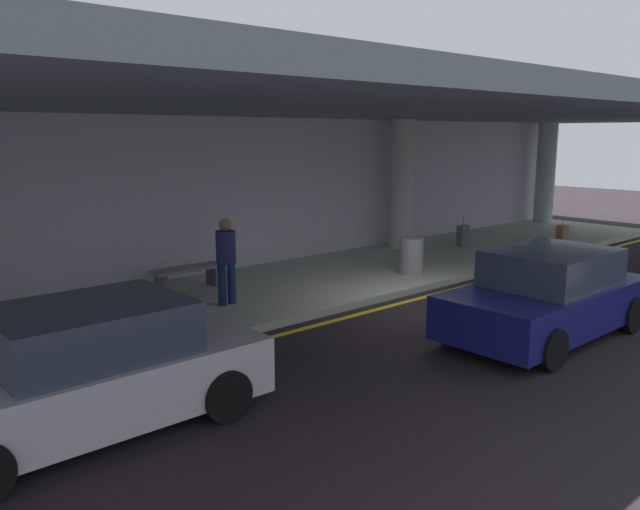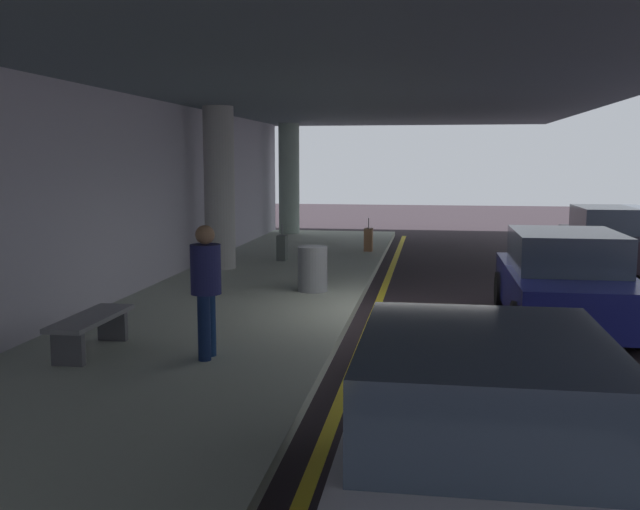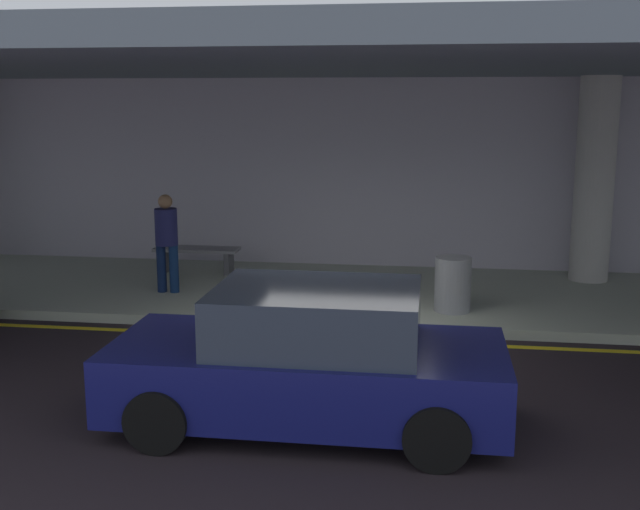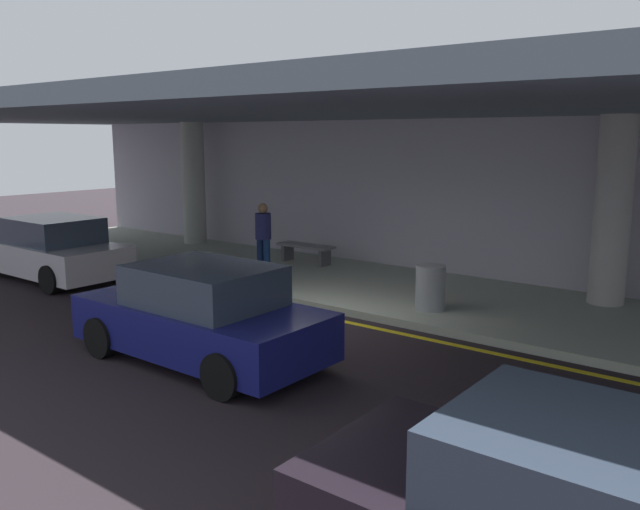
{
  "view_description": "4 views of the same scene",
  "coord_description": "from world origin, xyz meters",
  "px_view_note": "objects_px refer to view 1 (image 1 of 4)",
  "views": [
    {
      "loc": [
        -9.77,
        -7.56,
        3.4
      ],
      "look_at": [
        -1.08,
        2.29,
        0.87
      ],
      "focal_mm": 35.44,
      "sensor_mm": 36.0,
      "label": 1
    },
    {
      "loc": [
        -11.82,
        -0.28,
        2.64
      ],
      "look_at": [
        -1.14,
        1.4,
        1.2
      ],
      "focal_mm": 40.61,
      "sensor_mm": 36.0,
      "label": 2
    },
    {
      "loc": [
        1.15,
        -10.14,
        3.4
      ],
      "look_at": [
        -0.52,
        1.48,
        1.07
      ],
      "focal_mm": 44.34,
      "sensor_mm": 36.0,
      "label": 3
    },
    {
      "loc": [
        7.19,
        -8.8,
        3.4
      ],
      "look_at": [
        -0.85,
        1.56,
        0.99
      ],
      "focal_mm": 36.53,
      "sensor_mm": 36.0,
      "label": 4
    }
  ],
  "objects_px": {
    "support_column_center": "(546,173)",
    "suitcase_upright_secondary": "(562,236)",
    "traveler_with_luggage": "(226,256)",
    "trash_bin_steel": "(411,256)",
    "bench_metal": "(187,273)",
    "support_column_left_mid": "(402,184)",
    "car_silver": "(87,372)",
    "suitcase_upright_primary": "(463,236)",
    "car_navy": "(547,296)"
  },
  "relations": [
    {
      "from": "car_silver",
      "to": "bench_metal",
      "type": "height_order",
      "value": "car_silver"
    },
    {
      "from": "car_navy",
      "to": "trash_bin_steel",
      "type": "relative_size",
      "value": 4.82
    },
    {
      "from": "bench_metal",
      "to": "suitcase_upright_primary",
      "type": "bearing_deg",
      "value": -4.43
    },
    {
      "from": "support_column_left_mid",
      "to": "suitcase_upright_primary",
      "type": "distance_m",
      "value": 2.4
    },
    {
      "from": "car_silver",
      "to": "suitcase_upright_secondary",
      "type": "xyz_separation_m",
      "value": [
        14.89,
        2.08,
        -0.25
      ]
    },
    {
      "from": "trash_bin_steel",
      "to": "bench_metal",
      "type": "bearing_deg",
      "value": 156.04
    },
    {
      "from": "support_column_center",
      "to": "traveler_with_luggage",
      "type": "relative_size",
      "value": 2.17
    },
    {
      "from": "suitcase_upright_secondary",
      "to": "trash_bin_steel",
      "type": "distance_m",
      "value": 6.18
    },
    {
      "from": "car_silver",
      "to": "traveler_with_luggage",
      "type": "relative_size",
      "value": 2.44
    },
    {
      "from": "support_column_center",
      "to": "trash_bin_steel",
      "type": "relative_size",
      "value": 4.29
    },
    {
      "from": "suitcase_upright_secondary",
      "to": "support_column_left_mid",
      "type": "bearing_deg",
      "value": 128.36
    },
    {
      "from": "suitcase_upright_primary",
      "to": "car_silver",
      "type": "bearing_deg",
      "value": 178.64
    },
    {
      "from": "trash_bin_steel",
      "to": "suitcase_upright_primary",
      "type": "bearing_deg",
      "value": 19.7
    },
    {
      "from": "car_navy",
      "to": "bench_metal",
      "type": "height_order",
      "value": "car_navy"
    },
    {
      "from": "suitcase_upright_secondary",
      "to": "car_navy",
      "type": "bearing_deg",
      "value": -165.38
    },
    {
      "from": "support_column_left_mid",
      "to": "traveler_with_luggage",
      "type": "distance_m",
      "value": 7.61
    },
    {
      "from": "bench_metal",
      "to": "suitcase_upright_secondary",
      "type": "bearing_deg",
      "value": -13.5
    },
    {
      "from": "support_column_center",
      "to": "traveler_with_luggage",
      "type": "xyz_separation_m",
      "value": [
        -15.29,
        -2.01,
        -0.86
      ]
    },
    {
      "from": "traveler_with_luggage",
      "to": "support_column_center",
      "type": "bearing_deg",
      "value": 67.0
    },
    {
      "from": "support_column_left_mid",
      "to": "suitcase_upright_secondary",
      "type": "distance_m",
      "value": 5.0
    },
    {
      "from": "suitcase_upright_primary",
      "to": "trash_bin_steel",
      "type": "xyz_separation_m",
      "value": [
        -4.0,
        -1.43,
        0.11
      ]
    },
    {
      "from": "traveler_with_luggage",
      "to": "trash_bin_steel",
      "type": "bearing_deg",
      "value": 53.01
    },
    {
      "from": "suitcase_upright_primary",
      "to": "trash_bin_steel",
      "type": "height_order",
      "value": "suitcase_upright_primary"
    },
    {
      "from": "car_silver",
      "to": "support_column_center",
      "type": "bearing_deg",
      "value": 15.85
    },
    {
      "from": "car_silver",
      "to": "suitcase_upright_primary",
      "type": "distance_m",
      "value": 13.35
    },
    {
      "from": "suitcase_upright_secondary",
      "to": "trash_bin_steel",
      "type": "bearing_deg",
      "value": 163.65
    },
    {
      "from": "suitcase_upright_primary",
      "to": "suitcase_upright_secondary",
      "type": "height_order",
      "value": "same"
    },
    {
      "from": "traveler_with_luggage",
      "to": "bench_metal",
      "type": "bearing_deg",
      "value": 148.22
    },
    {
      "from": "car_navy",
      "to": "support_column_center",
      "type": "bearing_deg",
      "value": -153.89
    },
    {
      "from": "car_silver",
      "to": "suitcase_upright_primary",
      "type": "xyz_separation_m",
      "value": [
        12.73,
        4.01,
        -0.25
      ]
    },
    {
      "from": "support_column_center",
      "to": "trash_bin_steel",
      "type": "distance_m",
      "value": 10.9
    },
    {
      "from": "trash_bin_steel",
      "to": "suitcase_upright_secondary",
      "type": "bearing_deg",
      "value": -4.71
    },
    {
      "from": "traveler_with_luggage",
      "to": "suitcase_upright_secondary",
      "type": "bearing_deg",
      "value": 54.02
    },
    {
      "from": "suitcase_upright_primary",
      "to": "bench_metal",
      "type": "relative_size",
      "value": 0.56
    },
    {
      "from": "car_navy",
      "to": "suitcase_upright_secondary",
      "type": "distance_m",
      "value": 8.61
    },
    {
      "from": "suitcase_upright_secondary",
      "to": "trash_bin_steel",
      "type": "relative_size",
      "value": 1.06
    },
    {
      "from": "car_silver",
      "to": "bench_metal",
      "type": "xyz_separation_m",
      "value": [
        3.98,
        4.69,
        -0.21
      ]
    },
    {
      "from": "support_column_center",
      "to": "suitcase_upright_secondary",
      "type": "relative_size",
      "value": 4.06
    },
    {
      "from": "car_silver",
      "to": "support_column_left_mid",
      "type": "bearing_deg",
      "value": 25.46
    },
    {
      "from": "support_column_center",
      "to": "suitcase_upright_secondary",
      "type": "distance_m",
      "value": 5.53
    },
    {
      "from": "trash_bin_steel",
      "to": "car_silver",
      "type": "bearing_deg",
      "value": -163.52
    },
    {
      "from": "support_column_center",
      "to": "bench_metal",
      "type": "xyz_separation_m",
      "value": [
        -15.26,
        -0.44,
        -1.47
      ]
    },
    {
      "from": "support_column_left_mid",
      "to": "car_navy",
      "type": "xyz_separation_m",
      "value": [
        -4.07,
        -6.87,
        -1.26
      ]
    },
    {
      "from": "support_column_center",
      "to": "trash_bin_steel",
      "type": "xyz_separation_m",
      "value": [
        -10.51,
        -2.55,
        -1.4
      ]
    },
    {
      "from": "car_navy",
      "to": "traveler_with_luggage",
      "type": "height_order",
      "value": "traveler_with_luggage"
    },
    {
      "from": "support_column_center",
      "to": "car_navy",
      "type": "height_order",
      "value": "support_column_center"
    },
    {
      "from": "car_silver",
      "to": "trash_bin_steel",
      "type": "height_order",
      "value": "car_silver"
    },
    {
      "from": "car_navy",
      "to": "suitcase_upright_primary",
      "type": "xyz_separation_m",
      "value": [
        5.56,
        5.75,
        -0.25
      ]
    },
    {
      "from": "support_column_left_mid",
      "to": "car_silver",
      "type": "bearing_deg",
      "value": -155.44
    },
    {
      "from": "support_column_left_mid",
      "to": "bench_metal",
      "type": "height_order",
      "value": "support_column_left_mid"
    }
  ]
}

